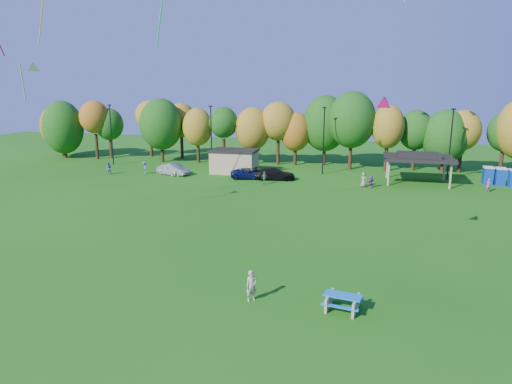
% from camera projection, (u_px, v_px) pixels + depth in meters
% --- Properties ---
extents(ground, '(160.00, 160.00, 0.00)m').
position_uv_depth(ground, '(211.00, 306.00, 25.24)').
color(ground, '#19600F').
rests_on(ground, ground).
extents(tree_line, '(93.57, 10.55, 11.15)m').
position_uv_depth(tree_line, '(307.00, 127.00, 67.12)').
color(tree_line, black).
rests_on(tree_line, ground).
extents(lamp_posts, '(64.50, 0.25, 9.09)m').
position_uv_depth(lamp_posts, '(324.00, 138.00, 61.43)').
color(lamp_posts, black).
rests_on(lamp_posts, ground).
extents(utility_building, '(6.30, 4.30, 3.25)m').
position_uv_depth(utility_building, '(234.00, 161.00, 63.11)').
color(utility_building, tan).
rests_on(utility_building, ground).
extents(pavilion, '(8.20, 6.20, 3.77)m').
position_uv_depth(pavilion, '(418.00, 157.00, 56.15)').
color(pavilion, tan).
rests_on(pavilion, ground).
extents(porta_potties, '(3.75, 2.34, 2.18)m').
position_uv_depth(porta_potties, '(501.00, 177.00, 55.25)').
color(porta_potties, '#0C359D').
rests_on(porta_potties, ground).
extents(picnic_table, '(2.26, 1.97, 0.87)m').
position_uv_depth(picnic_table, '(343.00, 301.00, 24.72)').
color(picnic_table, tan).
rests_on(picnic_table, ground).
extents(kite_flyer, '(0.79, 0.75, 1.81)m').
position_uv_depth(kite_flyer, '(252.00, 286.00, 25.68)').
color(kite_flyer, '#C3A192').
rests_on(kite_flyer, ground).
extents(car_a, '(4.05, 2.67, 1.28)m').
position_uv_depth(car_a, '(169.00, 170.00, 62.06)').
color(car_a, silver).
rests_on(car_a, ground).
extents(car_b, '(4.87, 2.93, 1.51)m').
position_uv_depth(car_b, '(174.00, 169.00, 62.01)').
color(car_b, gray).
rests_on(car_b, ground).
extents(car_c, '(5.29, 3.23, 1.37)m').
position_uv_depth(car_c, '(250.00, 173.00, 59.35)').
color(car_c, '#0C1249').
rests_on(car_c, ground).
extents(car_d, '(5.53, 2.87, 1.53)m').
position_uv_depth(car_d, '(274.00, 174.00, 58.71)').
color(car_d, black).
rests_on(car_d, ground).
extents(far_person_0, '(1.03, 0.91, 1.77)m').
position_uv_depth(far_person_0, '(364.00, 180.00, 54.52)').
color(far_person_0, gray).
rests_on(far_person_0, ground).
extents(far_person_1, '(0.63, 0.48, 1.57)m').
position_uv_depth(far_person_1, '(488.00, 185.00, 51.93)').
color(far_person_1, '#A9507E').
rests_on(far_person_1, ground).
extents(far_person_2, '(1.23, 1.24, 1.72)m').
position_uv_depth(far_person_2, '(145.00, 168.00, 62.48)').
color(far_person_2, '#435393').
rests_on(far_person_2, ground).
extents(far_person_3, '(1.25, 1.38, 1.53)m').
position_uv_depth(far_person_3, '(371.00, 182.00, 53.97)').
color(far_person_3, '#A846A6').
rests_on(far_person_3, ground).
extents(far_person_4, '(0.99, 0.94, 1.61)m').
position_uv_depth(far_person_4, '(108.00, 168.00, 62.33)').
color(far_person_4, '#545CB9').
rests_on(far_person_4, ground).
extents(far_person_5, '(0.96, 0.91, 1.60)m').
position_uv_depth(far_person_5, '(264.00, 178.00, 55.90)').
color(far_person_5, '#5B8350').
rests_on(far_person_5, ground).
extents(kite_6, '(1.17, 1.44, 1.36)m').
position_uv_depth(kite_6, '(384.00, 100.00, 28.49)').
color(kite_6, '#F90D73').
extents(kite_8, '(1.58, 2.03, 3.41)m').
position_uv_depth(kite_8, '(33.00, 66.00, 35.36)').
color(kite_8, '#B2B2B2').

